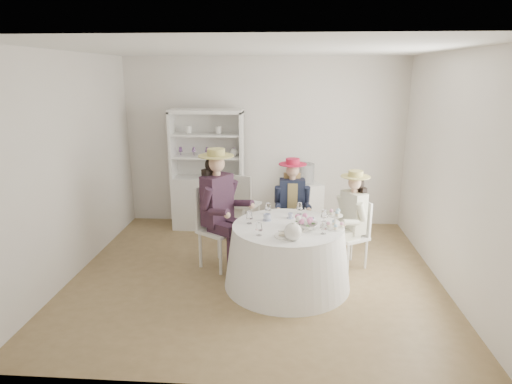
{
  "coord_description": "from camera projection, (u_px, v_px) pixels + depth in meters",
  "views": [
    {
      "loc": [
        0.34,
        -4.89,
        2.45
      ],
      "look_at": [
        0.0,
        0.1,
        1.05
      ],
      "focal_mm": 30.0,
      "sensor_mm": 36.0,
      "label": 1
    }
  ],
  "objects": [
    {
      "name": "ground",
      "position": [
        255.0,
        274.0,
        5.39
      ],
      "size": [
        4.5,
        4.5,
        0.0
      ],
      "primitive_type": "plane",
      "color": "brown",
      "rests_on": "ground"
    },
    {
      "name": "spare_chair",
      "position": [
        243.0,
        201.0,
        6.68
      ],
      "size": [
        0.51,
        0.51,
        0.95
      ],
      "rotation": [
        0.0,
        0.0,
        2.76
      ],
      "color": "silver",
      "rests_on": "ground"
    },
    {
      "name": "wall_front",
      "position": [
        236.0,
        230.0,
        3.1
      ],
      "size": [
        4.5,
        0.0,
        4.5
      ],
      "primitive_type": "plane",
      "rotation": [
        -1.57,
        0.0,
        0.0
      ],
      "color": "silver",
      "rests_on": "ground"
    },
    {
      "name": "hatbox",
      "position": [
        304.0,
        174.0,
        6.78
      ],
      "size": [
        0.38,
        0.38,
        0.31
      ],
      "primitive_type": "cylinder",
      "rotation": [
        0.0,
        0.0,
        -0.27
      ],
      "color": "black",
      "rests_on": "side_table"
    },
    {
      "name": "wall_right",
      "position": [
        452.0,
        173.0,
        4.87
      ],
      "size": [
        0.0,
        4.5,
        4.5
      ],
      "primitive_type": "plane",
      "rotation": [
        1.57,
        0.0,
        -1.57
      ],
      "color": "silver",
      "rests_on": "ground"
    },
    {
      "name": "ceiling",
      "position": [
        255.0,
        49.0,
        4.66
      ],
      "size": [
        4.5,
        4.5,
        0.0
      ],
      "primitive_type": "plane",
      "rotation": [
        3.14,
        0.0,
        0.0
      ],
      "color": "white",
      "rests_on": "wall_back"
    },
    {
      "name": "wall_left",
      "position": [
        70.0,
        167.0,
        5.17
      ],
      "size": [
        0.0,
        4.5,
        4.5
      ],
      "primitive_type": "plane",
      "rotation": [
        1.57,
        0.0,
        1.57
      ],
      "color": "silver",
      "rests_on": "ground"
    },
    {
      "name": "flower_arrangement",
      "position": [
        305.0,
        220.0,
        4.88
      ],
      "size": [
        0.17,
        0.17,
        0.06
      ],
      "rotation": [
        0.0,
        0.0,
        0.11
      ],
      "color": "pink",
      "rests_on": "tea_table"
    },
    {
      "name": "tea_table",
      "position": [
        287.0,
        255.0,
        5.05
      ],
      "size": [
        1.49,
        1.49,
        0.74
      ],
      "rotation": [
        0.0,
        0.0,
        0.05
      ],
      "color": "white",
      "rests_on": "ground"
    },
    {
      "name": "sandwich_plate",
      "position": [
        287.0,
        235.0,
        4.62
      ],
      "size": [
        0.27,
        0.27,
        0.06
      ],
      "rotation": [
        0.0,
        0.0,
        0.41
      ],
      "color": "white",
      "rests_on": "tea_table"
    },
    {
      "name": "teacup_c",
      "position": [
        311.0,
        221.0,
        4.98
      ],
      "size": [
        0.11,
        0.11,
        0.07
      ],
      "primitive_type": "imported",
      "rotation": [
        0.0,
        0.0,
        0.28
      ],
      "color": "white",
      "rests_on": "tea_table"
    },
    {
      "name": "table_teapot",
      "position": [
        293.0,
        232.0,
        4.52
      ],
      "size": [
        0.27,
        0.19,
        0.2
      ],
      "rotation": [
        0.0,
        0.0,
        -0.38
      ],
      "color": "white",
      "rests_on": "tea_table"
    },
    {
      "name": "guest_left",
      "position": [
        219.0,
        202.0,
        5.38
      ],
      "size": [
        0.67,
        0.63,
        1.55
      ],
      "rotation": [
        0.0,
        0.0,
        0.98
      ],
      "color": "silver",
      "rests_on": "ground"
    },
    {
      "name": "cupcake_stand",
      "position": [
        335.0,
        221.0,
        4.85
      ],
      "size": [
        0.23,
        0.23,
        0.21
      ],
      "rotation": [
        0.0,
        0.0,
        -0.18
      ],
      "color": "white",
      "rests_on": "tea_table"
    },
    {
      "name": "wall_back",
      "position": [
        264.0,
        143.0,
        6.94
      ],
      "size": [
        4.5,
        0.0,
        4.5
      ],
      "primitive_type": "plane",
      "rotation": [
        1.57,
        0.0,
        0.0
      ],
      "color": "silver",
      "rests_on": "ground"
    },
    {
      "name": "flower_bowl",
      "position": [
        307.0,
        226.0,
        4.84
      ],
      "size": [
        0.29,
        0.29,
        0.06
      ],
      "primitive_type": "imported",
      "rotation": [
        0.0,
        0.0,
        -0.25
      ],
      "color": "white",
      "rests_on": "tea_table"
    },
    {
      "name": "stemware_set",
      "position": [
        288.0,
        220.0,
        4.93
      ],
      "size": [
        0.96,
        0.96,
        0.15
      ],
      "color": "white",
      "rests_on": "tea_table"
    },
    {
      "name": "teacup_a",
      "position": [
        267.0,
        218.0,
        5.11
      ],
      "size": [
        0.1,
        0.1,
        0.07
      ],
      "primitive_type": "imported",
      "rotation": [
        0.0,
        0.0,
        -0.06
      ],
      "color": "white",
      "rests_on": "tea_table"
    },
    {
      "name": "side_table",
      "position": [
        303.0,
        205.0,
        6.92
      ],
      "size": [
        0.64,
        0.64,
        0.75
      ],
      "primitive_type": "cube",
      "rotation": [
        0.0,
        0.0,
        0.42
      ],
      "color": "silver",
      "rests_on": "ground"
    },
    {
      "name": "guest_right",
      "position": [
        352.0,
        214.0,
        5.41
      ],
      "size": [
        0.55,
        0.51,
        1.28
      ],
      "rotation": [
        0.0,
        0.0,
        -1.02
      ],
      "color": "silver",
      "rests_on": "ground"
    },
    {
      "name": "teacup_b",
      "position": [
        290.0,
        216.0,
        5.19
      ],
      "size": [
        0.07,
        0.07,
        0.06
      ],
      "primitive_type": "imported",
      "rotation": [
        0.0,
        0.0,
        0.11
      ],
      "color": "white",
      "rests_on": "tea_table"
    },
    {
      "name": "hutch",
      "position": [
        209.0,
        187.0,
        6.86
      ],
      "size": [
        1.23,
        0.68,
        1.91
      ],
      "rotation": [
        0.0,
        0.0,
        -0.24
      ],
      "color": "silver",
      "rests_on": "ground"
    },
    {
      "name": "guest_mid",
      "position": [
        292.0,
        200.0,
        5.87
      ],
      "size": [
        0.49,
        0.51,
        1.34
      ],
      "rotation": [
        0.0,
        0.0,
        0.05
      ],
      "color": "silver",
      "rests_on": "ground"
    }
  ]
}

